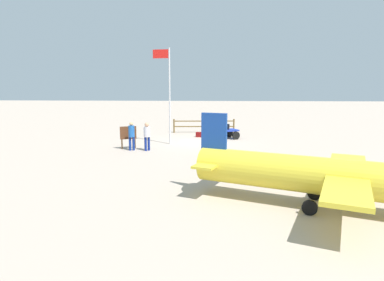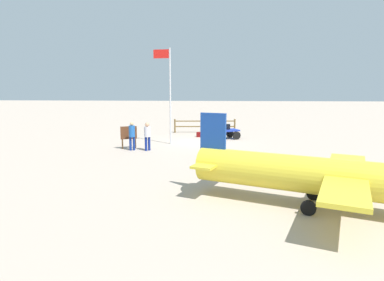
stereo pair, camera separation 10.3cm
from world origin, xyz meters
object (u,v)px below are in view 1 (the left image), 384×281
object	(u,v)px
suitcase_maroon	(220,128)
suitcase_dark	(225,127)
luggage_cart	(224,132)
suitcase_tan	(200,135)
airplane_near	(357,179)
worker_trailing	(132,134)
flagpole	(168,88)
signboard	(128,134)
worker_lead	(147,134)

from	to	relation	value
suitcase_maroon	suitcase_dark	world-z (taller)	suitcase_dark
luggage_cart	suitcase_tan	world-z (taller)	luggage_cart
suitcase_dark	airplane_near	size ratio (longest dim) A/B	0.06
worker_trailing	suitcase_dark	bearing A→B (deg)	-139.64
luggage_cart	suitcase_dark	world-z (taller)	suitcase_dark
worker_trailing	flagpole	size ratio (longest dim) A/B	0.27
flagpole	signboard	xyz separation A→B (m)	(2.13, 1.79, -2.67)
flagpole	worker_lead	bearing A→B (deg)	68.33
worker_trailing	flagpole	xyz separation A→B (m)	(-1.81, -2.28, 2.57)
flagpole	suitcase_dark	bearing A→B (deg)	-147.00
suitcase_dark	worker_lead	world-z (taller)	worker_lead
suitcase_tan	signboard	distance (m)	6.27
suitcase_maroon	worker_lead	world-z (taller)	worker_lead
worker_lead	airplane_near	world-z (taller)	airplane_near
suitcase_tan	worker_trailing	size ratio (longest dim) A/B	0.40
luggage_cart	suitcase_maroon	size ratio (longest dim) A/B	3.58
airplane_near	flagpole	bearing A→B (deg)	-58.43
luggage_cart	airplane_near	size ratio (longest dim) A/B	0.22
suitcase_dark	suitcase_tan	xyz separation A→B (m)	(1.77, -0.55, -0.66)
suitcase_maroon	flagpole	bearing A→B (deg)	34.04
suitcase_tan	suitcase_dark	bearing A→B (deg)	162.66
suitcase_dark	signboard	world-z (taller)	signboard
suitcase_maroon	signboard	xyz separation A→B (m)	(5.48, 4.05, 0.07)
suitcase_tan	airplane_near	world-z (taller)	airplane_near
suitcase_dark	worker_lead	xyz separation A→B (m)	(4.60, 4.70, 0.12)
suitcase_maroon	signboard	world-z (taller)	signboard
signboard	suitcase_maroon	bearing A→B (deg)	-143.53
worker_trailing	flagpole	distance (m)	3.88
luggage_cart	suitcase_tan	xyz separation A→B (m)	(1.68, -0.77, -0.29)
worker_lead	signboard	size ratio (longest dim) A/B	1.22
worker_trailing	worker_lead	bearing A→B (deg)	178.39
suitcase_maroon	flagpole	size ratio (longest dim) A/B	0.10
suitcase_maroon	worker_trailing	size ratio (longest dim) A/B	0.37
worker_lead	luggage_cart	bearing A→B (deg)	-135.22
suitcase_maroon	suitcase_tan	bearing A→B (deg)	-25.31
suitcase_dark	worker_trailing	bearing A→B (deg)	40.36
suitcase_dark	worker_trailing	distance (m)	7.22
flagpole	suitcase_maroon	bearing A→B (deg)	-145.96
flagpole	worker_trailing	bearing A→B (deg)	51.52
suitcase_maroon	suitcase_tan	distance (m)	1.70
luggage_cart	airplane_near	bearing A→B (deg)	103.89
airplane_near	worker_trailing	bearing A→B (deg)	-45.84
suitcase_maroon	flagpole	xyz separation A→B (m)	(3.36, 2.27, 2.74)
flagpole	signboard	bearing A→B (deg)	40.02
suitcase_maroon	suitcase_tan	xyz separation A→B (m)	(1.44, -0.68, -0.61)
worker_trailing	airplane_near	distance (m)	12.55
suitcase_tan	worker_lead	distance (m)	6.02
suitcase_tan	worker_trailing	world-z (taller)	worker_trailing
suitcase_dark	worker_trailing	xyz separation A→B (m)	(5.50, 4.67, 0.11)
worker_lead	signboard	bearing A→B (deg)	-23.00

